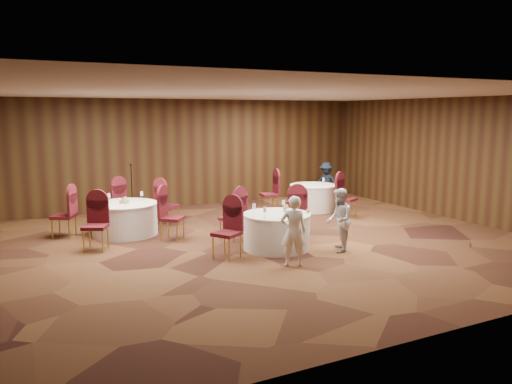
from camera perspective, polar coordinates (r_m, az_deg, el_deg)
name	(u,v)px	position (r m, az deg, el deg)	size (l,w,h in m)	color
ground	(252,245)	(10.75, -0.48, -6.02)	(12.00, 12.00, 0.00)	black
room_shell	(252,153)	(10.42, -0.50, 4.47)	(12.00, 12.00, 12.00)	silver
table_main	(277,231)	(10.36, 2.37, -4.47)	(1.40, 1.40, 0.74)	silver
table_left	(125,219)	(11.93, -14.76, -2.96)	(1.51, 1.51, 0.74)	silver
table_right	(313,197)	(14.55, 6.54, -0.59)	(1.35, 1.35, 0.74)	silver
chairs_main	(253,221)	(10.71, -0.29, -3.33)	(2.86, 1.95, 1.00)	#3B0B0D
chairs_left	(123,213)	(11.94, -14.91, -2.35)	(3.16, 3.11, 1.00)	#3B0B0D
chairs_right	(307,196)	(13.93, 5.83, -0.49)	(2.15, 2.26, 1.00)	#3B0B0D
tabletop_main	(285,209)	(10.25, 3.30, -1.95)	(1.16, 1.08, 0.22)	silver
tabletop_left	(125,200)	(11.85, -14.79, -0.85)	(0.83, 0.74, 0.22)	silver
tabletop_right	(324,180)	(14.43, 7.73, 1.40)	(0.08, 0.08, 0.22)	silver
mic_stand	(132,202)	(13.83, -13.95, -1.16)	(0.24, 0.24, 1.45)	black
woman_a	(293,231)	(9.15, 4.30, -4.49)	(0.48, 0.32, 1.32)	white
woman_b	(339,220)	(10.24, 9.48, -3.18)	(0.63, 0.49, 1.30)	silver
man_c	(326,182)	(15.89, 8.03, 1.12)	(0.81, 0.47, 1.26)	black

